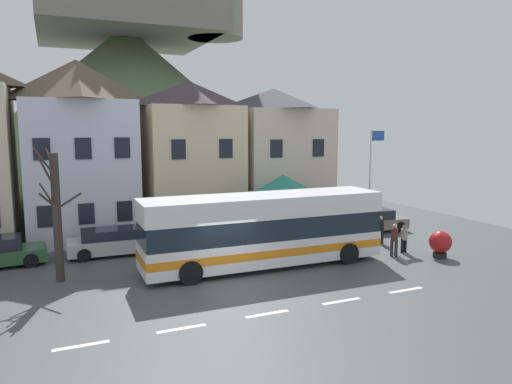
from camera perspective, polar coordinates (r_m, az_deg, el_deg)
The scene contains 17 objects.
ground_plane at distance 19.10m, azimuth -2.22°, elevation -11.67°, with size 40.00×60.00×0.07m.
townhouse_01 at distance 28.83m, azimuth -20.49°, elevation 4.74°, with size 5.84×5.98×10.10m.
townhouse_02 at distance 29.53m, azimuth -7.94°, elevation 4.28°, with size 5.59×5.27×9.14m.
townhouse_03 at distance 32.47m, azimuth 2.15°, elevation 4.49°, with size 5.87×6.92×8.95m.
hilltop_castle at distance 46.16m, azimuth -15.14°, elevation 10.29°, with size 36.94×36.94×23.87m.
transit_bus at distance 21.61m, azimuth 0.96°, elevation -4.67°, with size 11.22×2.82×3.31m.
bus_shelter at distance 26.50m, azimuth 3.26°, elevation 0.66°, with size 3.60×3.60×3.74m.
parked_car_01 at distance 30.05m, azimuth 14.09°, elevation -3.35°, with size 3.92×2.08×1.34m.
parked_car_02 at distance 24.78m, azimuth -16.89°, elevation -5.78°, with size 4.49×1.93×1.34m.
pedestrian_00 at distance 26.94m, azimuth 14.83°, elevation -4.30°, with size 0.34×0.36×1.50m.
pedestrian_01 at distance 26.70m, azimuth 10.67°, elevation -4.13°, with size 0.35×0.35×1.60m.
pedestrian_02 at distance 25.26m, azimuth 17.46°, elevation -5.26°, with size 0.36×0.33×1.44m.
pedestrian_03 at distance 24.32m, azimuth 16.37°, elevation -5.40°, with size 0.34×0.34×1.65m.
public_bench at distance 28.78m, azimuth -0.53°, elevation -3.98°, with size 1.42×0.48×0.87m.
flagpole at distance 28.05m, azimuth 13.76°, elevation 2.07°, with size 0.95×0.10×6.22m.
harbour_buoy at distance 24.88m, azimuth 21.38°, elevation -5.74°, with size 1.09×1.09×1.34m.
bare_tree_02 at distance 20.92m, azimuth -22.95°, elevation -2.58°, with size 1.73×1.98×5.57m.
Camera 1 is at (-6.50, -16.80, 6.32)m, focal length 33.11 mm.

